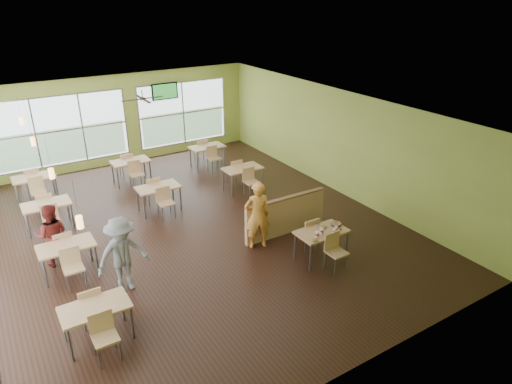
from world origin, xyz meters
TOP-DOWN VIEW (x-y plane):
  - room at (0.00, 0.00)m, footprint 12.00×12.04m
  - window_bays at (-2.65, 3.08)m, footprint 9.24×10.24m
  - main_table at (2.00, -3.00)m, footprint 1.22×1.52m
  - half_wall_divider at (2.00, -1.55)m, footprint 2.40×0.14m
  - dining_tables at (-1.05, 1.71)m, footprint 6.92×8.72m
  - pendant_lights at (-3.20, 0.68)m, footprint 0.11×7.31m
  - ceiling_fan at (-0.00, 3.00)m, footprint 1.25×1.25m
  - tv_backwall at (1.80, 5.90)m, footprint 1.00×0.07m
  - man_plaid at (1.02, -1.73)m, footprint 0.73×0.58m
  - patron_maroon at (-3.38, 0.10)m, footprint 0.89×0.78m
  - patron_grey at (-2.30, -1.74)m, footprint 1.14×0.70m
  - cup_blue at (1.73, -3.16)m, footprint 0.11×0.11m
  - cup_yellow at (1.92, -3.09)m, footprint 0.10×0.10m
  - cup_red_near at (2.16, -3.25)m, footprint 0.09×0.09m
  - cup_red_far at (2.28, -3.17)m, footprint 0.09×0.09m
  - food_basket at (2.46, -2.97)m, footprint 0.27×0.27m
  - ketchup_cup at (2.41, -3.19)m, footprint 0.05×0.05m
  - wrapper_left at (1.57, -3.26)m, footprint 0.19×0.17m
  - wrapper_mid at (2.11, -2.89)m, footprint 0.24×0.23m
  - wrapper_right at (2.18, -3.24)m, footprint 0.14×0.13m

SIDE VIEW (x-z plane):
  - half_wall_divider at x=2.00m, z-range 0.00..1.04m
  - dining_tables at x=-1.05m, z-range 0.20..1.07m
  - main_table at x=2.00m, z-range 0.20..1.07m
  - patron_maroon at x=-3.38m, z-range 0.00..1.52m
  - ketchup_cup at x=2.41m, z-range 0.75..0.77m
  - wrapper_right at x=2.18m, z-range 0.75..0.78m
  - wrapper_left at x=1.57m, z-range 0.75..0.79m
  - wrapper_mid at x=2.11m, z-range 0.75..0.80m
  - food_basket at x=2.46m, z-range 0.75..0.82m
  - cup_red_far at x=2.28m, z-range 0.66..0.97m
  - cup_red_near at x=2.16m, z-range 0.65..0.99m
  - cup_yellow at x=1.92m, z-range 0.65..0.99m
  - cup_blue at x=1.73m, z-range 0.64..1.02m
  - patron_grey at x=-2.30m, z-range 0.00..1.72m
  - man_plaid at x=1.02m, z-range 0.00..1.74m
  - window_bays at x=-2.65m, z-range 0.29..2.66m
  - room at x=0.00m, z-range 0.00..3.20m
  - tv_backwall at x=1.80m, z-range 2.15..2.75m
  - pendant_lights at x=-3.20m, z-range 2.02..2.88m
  - ceiling_fan at x=0.00m, z-range 2.80..3.09m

